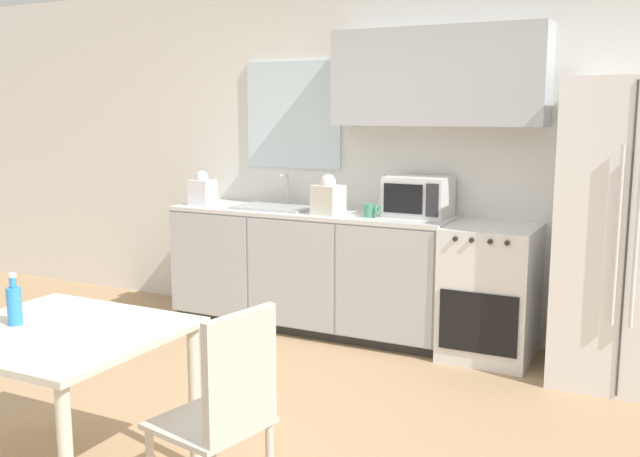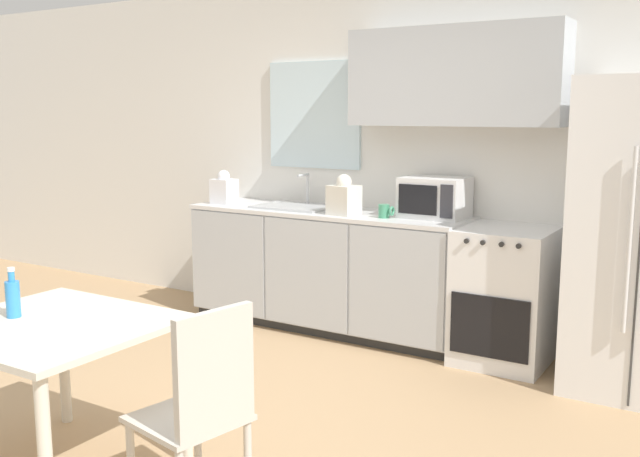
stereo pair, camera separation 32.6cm
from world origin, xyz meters
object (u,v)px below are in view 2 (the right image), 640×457
at_px(dining_table, 53,344).
at_px(dining_chair_side, 202,402).
at_px(microwave, 435,197).
at_px(coffee_mug, 385,211).
at_px(drink_bottle, 13,297).
at_px(oven_range, 505,296).

height_order(dining_table, dining_chair_side, dining_chair_side).
relative_size(microwave, coffee_mug, 4.04).
height_order(microwave, dining_chair_side, microwave).
bearing_deg(dining_table, drink_bottle, -170.34).
bearing_deg(drink_bottle, oven_range, 60.04).
relative_size(coffee_mug, dining_table, 0.11).
xyz_separation_m(dining_chair_side, drink_bottle, (-1.09, -0.06, 0.29)).
height_order(dining_table, drink_bottle, drink_bottle).
height_order(oven_range, dining_chair_side, dining_chair_side).
bearing_deg(coffee_mug, dining_chair_side, -80.12).
bearing_deg(dining_table, microwave, 74.80).
bearing_deg(dining_chair_side, drink_bottle, 104.39).
xyz_separation_m(oven_range, drink_bottle, (-1.51, -2.63, 0.37)).
xyz_separation_m(microwave, dining_chair_side, (0.14, -2.67, -0.54)).
bearing_deg(drink_bottle, dining_chair_side, 3.05).
distance_m(oven_range, microwave, 0.85).
height_order(coffee_mug, dining_chair_side, coffee_mug).
xyz_separation_m(oven_range, microwave, (-0.57, 0.10, 0.62)).
bearing_deg(oven_range, drink_bottle, -119.96).
distance_m(coffee_mug, drink_bottle, 2.61).
relative_size(oven_range, dining_chair_side, 0.98).
height_order(microwave, coffee_mug, microwave).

